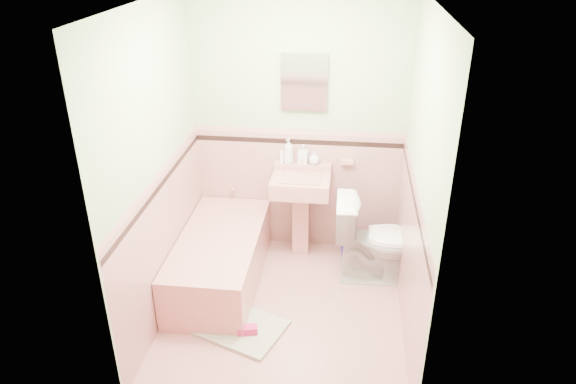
# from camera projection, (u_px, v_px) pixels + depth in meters

# --- Properties ---
(floor) EXTENTS (2.20, 2.20, 0.00)m
(floor) POSITION_uv_depth(u_px,v_px,m) (285.00, 309.00, 4.59)
(floor) COLOR tan
(floor) RESTS_ON ground
(ceiling) EXTENTS (2.20, 2.20, 0.00)m
(ceiling) POSITION_uv_depth(u_px,v_px,m) (284.00, 3.00, 3.47)
(ceiling) COLOR white
(ceiling) RESTS_ON ground
(wall_back) EXTENTS (2.50, 0.00, 2.50)m
(wall_back) POSITION_uv_depth(u_px,v_px,m) (299.00, 128.00, 5.01)
(wall_back) COLOR beige
(wall_back) RESTS_ON ground
(wall_front) EXTENTS (2.50, 0.00, 2.50)m
(wall_front) POSITION_uv_depth(u_px,v_px,m) (261.00, 258.00, 3.05)
(wall_front) COLOR beige
(wall_front) RESTS_ON ground
(wall_left) EXTENTS (0.00, 2.50, 2.50)m
(wall_left) POSITION_uv_depth(u_px,v_px,m) (156.00, 171.00, 4.13)
(wall_left) COLOR beige
(wall_left) RESTS_ON ground
(wall_right) EXTENTS (0.00, 2.50, 2.50)m
(wall_right) POSITION_uv_depth(u_px,v_px,m) (419.00, 184.00, 3.92)
(wall_right) COLOR beige
(wall_right) RESTS_ON ground
(wainscot_back) EXTENTS (2.00, 0.00, 2.00)m
(wainscot_back) POSITION_uv_depth(u_px,v_px,m) (298.00, 191.00, 5.29)
(wainscot_back) COLOR tan
(wainscot_back) RESTS_ON ground
(wainscot_front) EXTENTS (2.00, 0.00, 2.00)m
(wainscot_front) POSITION_uv_depth(u_px,v_px,m) (263.00, 343.00, 3.35)
(wainscot_front) COLOR tan
(wainscot_front) RESTS_ON ground
(wainscot_left) EXTENTS (0.00, 2.20, 2.20)m
(wainscot_left) POSITION_uv_depth(u_px,v_px,m) (167.00, 242.00, 4.42)
(wainscot_left) COLOR tan
(wainscot_left) RESTS_ON ground
(wainscot_right) EXTENTS (0.00, 2.20, 2.20)m
(wainscot_right) POSITION_uv_depth(u_px,v_px,m) (408.00, 258.00, 4.22)
(wainscot_right) COLOR tan
(wainscot_right) RESTS_ON ground
(accent_back) EXTENTS (2.00, 0.00, 2.00)m
(accent_back) POSITION_uv_depth(u_px,v_px,m) (298.00, 142.00, 5.05)
(accent_back) COLOR black
(accent_back) RESTS_ON ground
(accent_front) EXTENTS (2.00, 0.00, 2.00)m
(accent_front) POSITION_uv_depth(u_px,v_px,m) (262.00, 274.00, 3.13)
(accent_front) COLOR black
(accent_front) RESTS_ON ground
(accent_left) EXTENTS (0.00, 2.20, 2.20)m
(accent_left) POSITION_uv_depth(u_px,v_px,m) (161.00, 186.00, 4.19)
(accent_left) COLOR black
(accent_left) RESTS_ON ground
(accent_right) EXTENTS (0.00, 2.20, 2.20)m
(accent_right) POSITION_uv_depth(u_px,v_px,m) (414.00, 199.00, 3.98)
(accent_right) COLOR black
(accent_right) RESTS_ON ground
(cap_back) EXTENTS (2.00, 0.00, 2.00)m
(cap_back) POSITION_uv_depth(u_px,v_px,m) (298.00, 132.00, 5.00)
(cap_back) COLOR tan
(cap_back) RESTS_ON ground
(cap_front) EXTENTS (2.00, 0.00, 2.00)m
(cap_front) POSITION_uv_depth(u_px,v_px,m) (261.00, 260.00, 3.08)
(cap_front) COLOR tan
(cap_front) RESTS_ON ground
(cap_left) EXTENTS (0.00, 2.20, 2.20)m
(cap_left) POSITION_uv_depth(u_px,v_px,m) (159.00, 174.00, 4.14)
(cap_left) COLOR tan
(cap_left) RESTS_ON ground
(cap_right) EXTENTS (0.00, 2.20, 2.20)m
(cap_right) POSITION_uv_depth(u_px,v_px,m) (416.00, 187.00, 3.94)
(cap_right) COLOR tan
(cap_right) RESTS_ON ground
(bathtub) EXTENTS (0.70, 1.50, 0.45)m
(bathtub) POSITION_uv_depth(u_px,v_px,m) (220.00, 261.00, 4.85)
(bathtub) COLOR tan
(bathtub) RESTS_ON floor
(tub_faucet) EXTENTS (0.04, 0.12, 0.04)m
(tub_faucet) POSITION_uv_depth(u_px,v_px,m) (235.00, 186.00, 5.30)
(tub_faucet) COLOR silver
(tub_faucet) RESTS_ON wall_back
(sink) EXTENTS (0.55, 0.48, 0.86)m
(sink) POSITION_uv_depth(u_px,v_px,m) (300.00, 217.00, 5.15)
(sink) COLOR tan
(sink) RESTS_ON floor
(sink_faucet) EXTENTS (0.02, 0.02, 0.10)m
(sink_faucet) POSITION_uv_depth(u_px,v_px,m) (302.00, 162.00, 5.05)
(sink_faucet) COLOR silver
(sink_faucet) RESTS_ON sink
(medicine_cabinet) EXTENTS (0.37, 0.04, 0.46)m
(medicine_cabinet) POSITION_uv_depth(u_px,v_px,m) (304.00, 82.00, 4.77)
(medicine_cabinet) COLOR white
(medicine_cabinet) RESTS_ON wall_back
(soap_dish) EXTENTS (0.12, 0.07, 0.04)m
(soap_dish) POSITION_uv_depth(u_px,v_px,m) (347.00, 161.00, 5.06)
(soap_dish) COLOR tan
(soap_dish) RESTS_ON wall_back
(soap_bottle_left) EXTENTS (0.12, 0.12, 0.25)m
(soap_bottle_left) POSITION_uv_depth(u_px,v_px,m) (289.00, 151.00, 5.06)
(soap_bottle_left) COLOR #B2B2B2
(soap_bottle_left) RESTS_ON sink
(soap_bottle_mid) EXTENTS (0.10, 0.10, 0.19)m
(soap_bottle_mid) POSITION_uv_depth(u_px,v_px,m) (303.00, 154.00, 5.05)
(soap_bottle_mid) COLOR #B2B2B2
(soap_bottle_mid) RESTS_ON sink
(soap_bottle_right) EXTENTS (0.12, 0.12, 0.13)m
(soap_bottle_right) POSITION_uv_depth(u_px,v_px,m) (314.00, 158.00, 5.06)
(soap_bottle_right) COLOR #B2B2B2
(soap_bottle_right) RESTS_ON sink
(tube) EXTENTS (0.04, 0.04, 0.12)m
(tube) POSITION_uv_depth(u_px,v_px,m) (282.00, 157.00, 5.09)
(tube) COLOR white
(tube) RESTS_ON sink
(toilet) EXTENTS (0.80, 0.47, 0.81)m
(toilet) POSITION_uv_depth(u_px,v_px,m) (379.00, 240.00, 4.82)
(toilet) COLOR white
(toilet) RESTS_ON floor
(bucket) EXTENTS (0.23, 0.23, 0.22)m
(bucket) POSITION_uv_depth(u_px,v_px,m) (351.00, 247.00, 5.26)
(bucket) COLOR #1E1DA9
(bucket) RESTS_ON floor
(bath_mat) EXTENTS (0.88, 0.74, 0.03)m
(bath_mat) POSITION_uv_depth(u_px,v_px,m) (236.00, 326.00, 4.37)
(bath_mat) COLOR gray
(bath_mat) RESTS_ON floor
(shoe) EXTENTS (0.17, 0.11, 0.06)m
(shoe) POSITION_uv_depth(u_px,v_px,m) (247.00, 330.00, 4.25)
(shoe) COLOR #BF1E59
(shoe) RESTS_ON bath_mat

